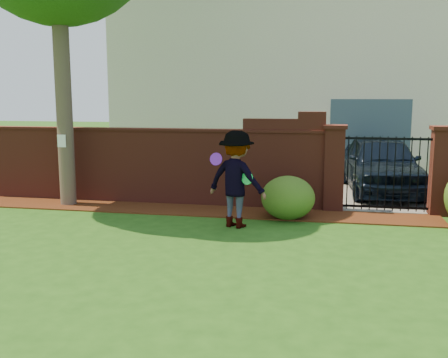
% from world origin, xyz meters
% --- Properties ---
extents(ground, '(80.00, 80.00, 0.01)m').
position_xyz_m(ground, '(0.00, 0.00, -0.01)').
color(ground, '#224F13').
rests_on(ground, ground).
extents(mulch_bed, '(11.10, 1.08, 0.03)m').
position_xyz_m(mulch_bed, '(-0.95, 3.34, 0.01)').
color(mulch_bed, '#3D1A0B').
rests_on(mulch_bed, ground).
extents(brick_wall, '(8.70, 0.31, 2.16)m').
position_xyz_m(brick_wall, '(-2.01, 4.00, 0.93)').
color(brick_wall, maroon).
rests_on(brick_wall, ground).
extents(pillar_left, '(0.50, 0.50, 1.88)m').
position_xyz_m(pillar_left, '(2.40, 4.00, 0.96)').
color(pillar_left, maroon).
rests_on(pillar_left, ground).
extents(pillar_right, '(0.50, 0.50, 1.88)m').
position_xyz_m(pillar_right, '(4.60, 4.00, 0.96)').
color(pillar_right, maroon).
rests_on(pillar_right, ground).
extents(iron_gate, '(1.78, 0.03, 1.60)m').
position_xyz_m(iron_gate, '(3.50, 4.00, 0.85)').
color(iron_gate, black).
rests_on(iron_gate, ground).
extents(driveway, '(3.20, 8.00, 0.01)m').
position_xyz_m(driveway, '(3.50, 8.00, 0.01)').
color(driveway, slate).
rests_on(driveway, ground).
extents(house, '(12.40, 6.40, 6.30)m').
position_xyz_m(house, '(1.00, 12.00, 3.16)').
color(house, '#F3E3CC').
rests_on(house, ground).
extents(car, '(2.13, 4.52, 1.50)m').
position_xyz_m(car, '(3.65, 6.25, 0.75)').
color(car, black).
rests_on(car, ground).
extents(paper_notice, '(0.20, 0.01, 0.28)m').
position_xyz_m(paper_notice, '(-3.60, 3.21, 1.50)').
color(paper_notice, white).
rests_on(paper_notice, tree).
extents(shrub_left, '(1.09, 1.09, 0.89)m').
position_xyz_m(shrub_left, '(1.49, 2.97, 0.45)').
color(shrub_left, '#295519').
rests_on(shrub_left, ground).
extents(man, '(1.35, 1.04, 1.85)m').
position_xyz_m(man, '(0.54, 2.15, 0.93)').
color(man, gray).
rests_on(man, ground).
extents(frisbee_purple, '(0.25, 0.10, 0.24)m').
position_xyz_m(frisbee_purple, '(0.19, 2.05, 1.32)').
color(frisbee_purple, purple).
rests_on(frisbee_purple, man).
extents(frisbee_green, '(0.24, 0.15, 0.24)m').
position_xyz_m(frisbee_green, '(0.80, 1.99, 0.98)').
color(frisbee_green, green).
rests_on(frisbee_green, man).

